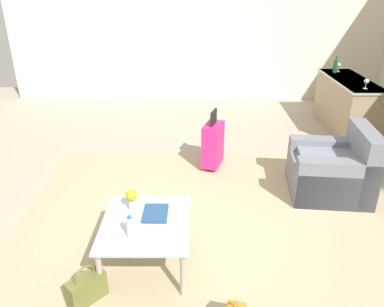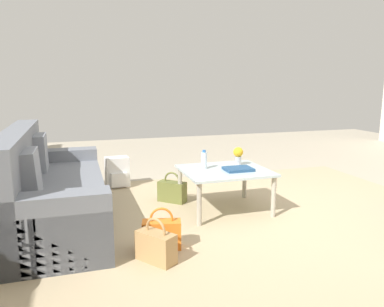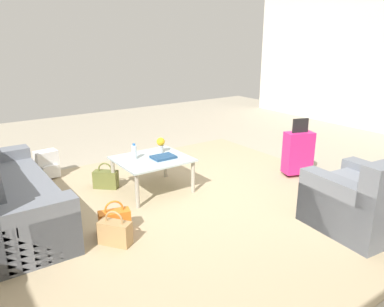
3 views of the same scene
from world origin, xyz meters
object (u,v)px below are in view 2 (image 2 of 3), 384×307
(backpack_white, at_px, (117,173))
(handbag_tan, at_px, (156,246))
(handbag_orange, at_px, (162,234))
(handbag_olive, at_px, (172,191))
(water_bottle, at_px, (204,160))
(flower_vase, at_px, (238,154))
(couch, at_px, (46,194))
(coffee_table, at_px, (225,175))
(coffee_table_book, at_px, (238,169))

(backpack_white, bearing_deg, handbag_tan, 91.19)
(handbag_orange, distance_m, handbag_tan, 0.24)
(handbag_olive, height_order, backpack_white, backpack_white)
(water_bottle, bearing_deg, backpack_white, -56.11)
(handbag_orange, xyz_separation_m, handbag_tan, (0.10, 0.22, 0.00))
(water_bottle, relative_size, flower_vase, 1.00)
(couch, relative_size, handbag_olive, 5.92)
(handbag_olive, bearing_deg, backpack_white, -57.76)
(coffee_table, distance_m, flower_vase, 0.32)
(flower_vase, height_order, handbag_orange, flower_vase)
(water_bottle, relative_size, coffee_table_book, 0.70)
(handbag_orange, bearing_deg, flower_vase, -140.91)
(handbag_orange, bearing_deg, handbag_olive, -108.35)
(coffee_table, height_order, handbag_tan, coffee_table)
(handbag_olive, height_order, handbag_tan, same)
(handbag_tan, height_order, backpack_white, backpack_white)
(coffee_table_book, distance_m, handbag_olive, 0.86)
(water_bottle, bearing_deg, couch, 0.00)
(handbag_olive, bearing_deg, couch, 14.68)
(couch, bearing_deg, coffee_table_book, 174.63)
(coffee_table_book, distance_m, backpack_white, 1.79)
(couch, height_order, coffee_table_book, couch)
(couch, xyz_separation_m, water_bottle, (-1.60, -0.00, 0.23))
(couch, relative_size, backpack_white, 5.30)
(couch, relative_size, flower_vase, 10.34)
(couch, relative_size, coffee_table, 2.35)
(handbag_orange, bearing_deg, backpack_white, -85.97)
(handbag_olive, bearing_deg, coffee_table, 136.28)
(coffee_table_book, relative_size, handbag_orange, 0.81)
(coffee_table_book, height_order, handbag_orange, coffee_table_book)
(water_bottle, xyz_separation_m, handbag_orange, (0.66, 0.82, -0.42))
(water_bottle, xyz_separation_m, backpack_white, (0.80, -1.19, -0.36))
(coffee_table, relative_size, coffee_table_book, 3.10)
(handbag_orange, relative_size, handbag_tan, 1.00)
(coffee_table, distance_m, water_bottle, 0.27)
(coffee_table_book, xyz_separation_m, backpack_white, (1.12, -1.37, -0.28))
(couch, height_order, flower_vase, couch)
(coffee_table_book, bearing_deg, couch, -4.90)
(handbag_tan, bearing_deg, coffee_table_book, -141.06)
(couch, xyz_separation_m, backpack_white, (-0.80, -1.19, -0.12))
(handbag_olive, bearing_deg, handbag_orange, 71.65)
(flower_vase, height_order, handbag_tan, flower_vase)
(coffee_table_book, bearing_deg, water_bottle, -28.89)
(flower_vase, xyz_separation_m, handbag_olive, (0.69, -0.30, -0.45))
(couch, xyz_separation_m, coffee_table_book, (-1.92, 0.18, 0.16))
(coffee_table, xyz_separation_m, handbag_orange, (0.86, 0.72, -0.27))
(handbag_orange, bearing_deg, water_bottle, -128.53)
(coffee_table, bearing_deg, flower_vase, -145.71)
(handbag_olive, bearing_deg, coffee_table_book, 138.10)
(backpack_white, bearing_deg, water_bottle, 123.89)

